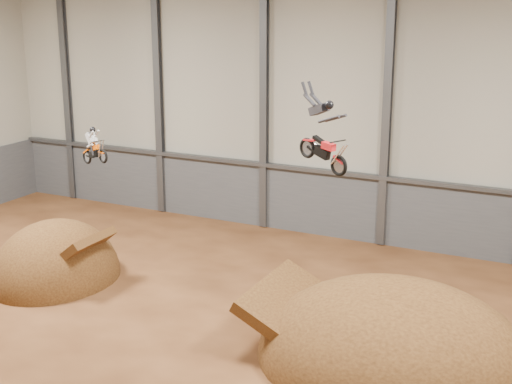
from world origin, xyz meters
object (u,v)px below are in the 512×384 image
landing_ramp (393,361)px  fmx_rider_b (322,129)px  takeoff_ramp (56,279)px  fmx_rider_a (95,144)px

landing_ramp → fmx_rider_b: fmx_rider_b is taller
landing_ramp → takeoff_ramp: bearing=177.6°
landing_ramp → fmx_rider_a: size_ratio=5.14×
landing_ramp → fmx_rider_b: (-2.43, -1.16, 8.22)m
fmx_rider_a → fmx_rider_b: fmx_rider_b is taller
takeoff_ramp → landing_ramp: (15.74, -0.66, 0.00)m
fmx_rider_a → landing_ramp: bearing=13.8°
landing_ramp → fmx_rider_b: 8.65m
takeoff_ramp → landing_ramp: landing_ramp is taller
fmx_rider_b → fmx_rider_a: bearing=-169.3°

